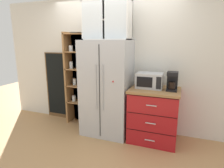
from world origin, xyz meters
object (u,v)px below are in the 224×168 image
object	(u,v)px
refrigerator	(107,88)
bottle_amber	(156,82)
mug_navy	(155,87)
bottle_green	(156,82)
chalkboard_menu	(58,86)
mug_sage	(155,86)
microwave	(150,80)
coffee_maker	(172,81)

from	to	relation	value
refrigerator	bottle_amber	size ratio (longest dim) A/B	7.06
mug_navy	bottle_green	world-z (taller)	bottle_green
chalkboard_menu	mug_sage	bearing A→B (deg)	-7.19
microwave	bottle_green	world-z (taller)	microwave
bottle_green	bottle_amber	distance (m)	0.01
mug_navy	bottle_amber	world-z (taller)	bottle_amber
chalkboard_menu	microwave	bearing A→B (deg)	-6.80
microwave	bottle_green	xyz separation A→B (m)	(0.10, 0.03, -0.02)
bottle_amber	bottle_green	bearing A→B (deg)	-90.00
refrigerator	bottle_green	xyz separation A→B (m)	(0.87, 0.09, 0.17)
mug_navy	mug_sage	distance (m)	0.05
microwave	mug_sage	world-z (taller)	microwave
mug_navy	microwave	bearing A→B (deg)	144.54
microwave	bottle_amber	distance (m)	0.11
refrigerator	bottle_amber	xyz separation A→B (m)	(0.87, 0.10, 0.17)
bottle_green	bottle_amber	size ratio (longest dim) A/B	1.01
bottle_green	mug_navy	bearing A→B (deg)	-88.80
microwave	bottle_green	distance (m)	0.11
refrigerator	microwave	distance (m)	0.79
refrigerator	coffee_maker	distance (m)	1.16
mug_navy	mug_sage	xyz separation A→B (m)	(-0.00, 0.05, 0.00)
microwave	coffee_maker	xyz separation A→B (m)	(0.37, -0.04, 0.03)
mug_navy	chalkboard_menu	xyz separation A→B (m)	(-2.18, 0.32, -0.23)
bottle_green	bottle_amber	xyz separation A→B (m)	(-0.00, 0.01, -0.00)
mug_navy	bottle_green	size ratio (longest dim) A/B	0.43
bottle_amber	refrigerator	bearing A→B (deg)	-173.76
mug_navy	bottle_amber	bearing A→B (deg)	91.12
bottle_green	chalkboard_menu	distance (m)	2.21
mug_navy	bottle_green	distance (m)	0.12
mug_sage	chalkboard_menu	xyz separation A→B (m)	(-2.18, 0.28, -0.23)
microwave	chalkboard_menu	distance (m)	2.12
refrigerator	mug_navy	distance (m)	0.88
bottle_green	coffee_maker	bearing A→B (deg)	-14.99
refrigerator	bottle_green	distance (m)	0.89
mug_sage	bottle_green	distance (m)	0.08
coffee_maker	mug_sage	bearing A→B (deg)	176.92
bottle_green	refrigerator	bearing A→B (deg)	-174.26
microwave	coffee_maker	distance (m)	0.37
microwave	chalkboard_menu	size ratio (longest dim) A/B	0.30
bottle_green	chalkboard_menu	size ratio (longest dim) A/B	0.17
mug_navy	bottle_amber	size ratio (longest dim) A/B	0.43
refrigerator	chalkboard_menu	distance (m)	1.35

